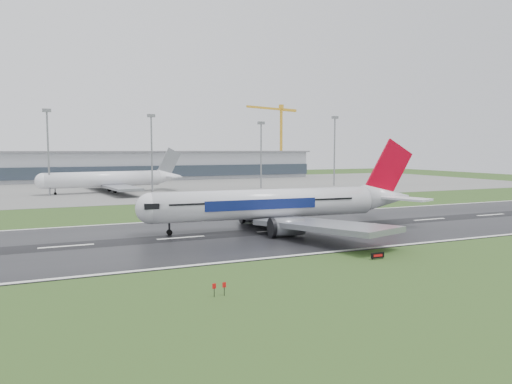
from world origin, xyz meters
name	(u,v)px	position (x,y,z in m)	size (l,w,h in m)	color
ground	(181,238)	(0.00, 0.00, 0.00)	(520.00, 520.00, 0.00)	#284519
runway	(181,238)	(0.00, 0.00, 0.05)	(400.00, 45.00, 0.10)	black
apron	(107,188)	(0.00, 125.00, 0.04)	(400.00, 130.00, 0.08)	slate
terminal	(94,166)	(0.00, 185.00, 7.50)	(240.00, 36.00, 15.00)	#92959D
main_airliner	(285,185)	(22.83, 1.93, 9.12)	(61.07, 58.17, 18.03)	silver
parked_airliner	(110,171)	(-0.83, 104.52, 8.37)	(56.54, 52.64, 16.57)	white
tower_crane	(281,140)	(119.40, 200.00, 22.91)	(46.55, 2.54, 45.82)	gold
runway_sign	(378,256)	(23.01, -28.73, 0.52)	(2.30, 0.26, 1.04)	black
floodmast_2	(48,154)	(-22.45, 100.00, 14.89)	(0.64, 0.64, 29.77)	gray
floodmast_3	(152,155)	(14.35, 100.00, 14.46)	(0.64, 0.64, 28.93)	gray
floodmast_4	(261,157)	(60.63, 100.00, 13.57)	(0.64, 0.64, 27.15)	gray
floodmast_5	(334,152)	(97.17, 100.00, 15.20)	(0.64, 0.64, 30.41)	gray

